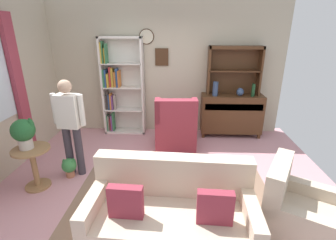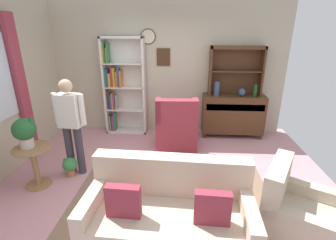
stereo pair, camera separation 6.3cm
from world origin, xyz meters
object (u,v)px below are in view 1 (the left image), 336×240
object	(u,v)px
bottle_wine	(253,90)
plant_stand	(34,164)
wingback_chair	(176,130)
sideboard_hutch	(235,64)
couch_floral	(171,215)
potted_plant_small	(69,166)
coffee_table	(192,168)
armchair_floral	(298,215)
vase_round	(240,92)
book_stack	(201,161)
bookshelf	(120,87)
potted_plant_large	(24,132)
person_reading	(70,122)
sideboard	(231,113)
vase_tall	(215,89)

from	to	relation	value
bottle_wine	plant_stand	bearing A→B (deg)	-151.39
wingback_chair	plant_stand	xyz separation A→B (m)	(-2.06, -1.41, 0.01)
bottle_wine	wingback_chair	world-z (taller)	bottle_wine
sideboard_hutch	wingback_chair	size ratio (longest dim) A/B	1.05
couch_floral	potted_plant_small	size ratio (longest dim) A/B	5.88
coffee_table	armchair_floral	bearing A→B (deg)	-35.81
armchair_floral	plant_stand	world-z (taller)	armchair_floral
wingback_chair	plant_stand	world-z (taller)	wingback_chair
vase_round	couch_floral	world-z (taller)	vase_round
sideboard_hutch	bottle_wine	world-z (taller)	sideboard_hutch
vase_round	bottle_wine	world-z (taller)	bottle_wine
bottle_wine	book_stack	size ratio (longest dim) A/B	1.47
vase_round	couch_floral	distance (m)	3.28
vase_round	book_stack	bearing A→B (deg)	-115.88
plant_stand	coffee_table	size ratio (longest dim) A/B	0.80
bookshelf	armchair_floral	xyz separation A→B (m)	(2.64, -2.96, -0.75)
bookshelf	potted_plant_large	size ratio (longest dim) A/B	4.76
vase_round	plant_stand	xyz separation A→B (m)	(-3.40, -2.02, -0.61)
potted_plant_small	person_reading	size ratio (longest dim) A/B	0.20
sideboard	person_reading	distance (m)	3.31
sideboard	coffee_table	distance (m)	2.26
potted_plant_small	bottle_wine	bearing A→B (deg)	27.52
sideboard_hutch	potted_plant_large	world-z (taller)	sideboard_hutch
wingback_chair	sideboard_hutch	bearing A→B (deg)	33.14
sideboard_hutch	couch_floral	size ratio (longest dim) A/B	0.60
bottle_wine	sideboard_hutch	bearing A→B (deg)	153.04
bookshelf	plant_stand	size ratio (longest dim) A/B	3.29
coffee_table	wingback_chair	bearing A→B (deg)	100.92
bookshelf	vase_tall	distance (m)	2.05
bottle_wine	plant_stand	world-z (taller)	bottle_wine
sideboard	plant_stand	xyz separation A→B (m)	(-3.27, -2.08, -0.11)
potted_plant_small	book_stack	xyz separation A→B (m)	(2.06, -0.23, 0.28)
couch_floral	potted_plant_large	size ratio (longest dim) A/B	4.18
bookshelf	wingback_chair	distance (m)	1.59
bottle_wine	armchair_floral	bearing A→B (deg)	-93.78
bottle_wine	coffee_table	bearing A→B (deg)	-124.15
bookshelf	potted_plant_small	bearing A→B (deg)	-103.36
armchair_floral	plant_stand	distance (m)	3.56
sideboard	bookshelf	bearing A→B (deg)	177.96
sideboard	vase_round	world-z (taller)	vase_round
sideboard_hutch	person_reading	bearing A→B (deg)	-147.50
bottle_wine	plant_stand	size ratio (longest dim) A/B	0.41
bookshelf	plant_stand	world-z (taller)	bookshelf
person_reading	book_stack	world-z (taller)	person_reading
potted_plant_large	person_reading	world-z (taller)	person_reading
vase_tall	plant_stand	bearing A→B (deg)	-145.14
sideboard_hutch	couch_floral	distance (m)	3.54
armchair_floral	potted_plant_large	size ratio (longest dim) A/B	2.37
vase_tall	person_reading	size ratio (longest dim) A/B	0.19
sideboard_hutch	armchair_floral	distance (m)	3.25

